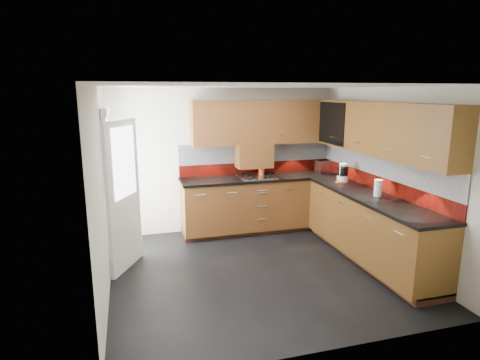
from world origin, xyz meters
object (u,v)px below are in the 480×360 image
object	(u,v)px
utensil_pot	(261,170)
food_processor	(343,173)
gas_hob	(257,176)
toaster	(324,166)

from	to	relation	value
utensil_pot	food_processor	size ratio (longest dim) A/B	1.33
food_processor	gas_hob	bearing A→B (deg)	150.57
utensil_pot	food_processor	world-z (taller)	utensil_pot
gas_hob	toaster	xyz separation A→B (m)	(1.30, 0.14, 0.08)
utensil_pot	toaster	world-z (taller)	utensil_pot
utensil_pot	toaster	xyz separation A→B (m)	(1.18, 0.01, 0.01)
gas_hob	food_processor	world-z (taller)	food_processor
utensil_pot	gas_hob	bearing A→B (deg)	-132.99
food_processor	utensil_pot	bearing A→B (deg)	143.22
toaster	food_processor	world-z (taller)	food_processor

